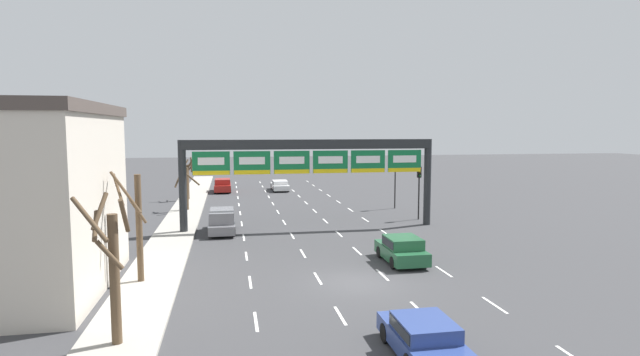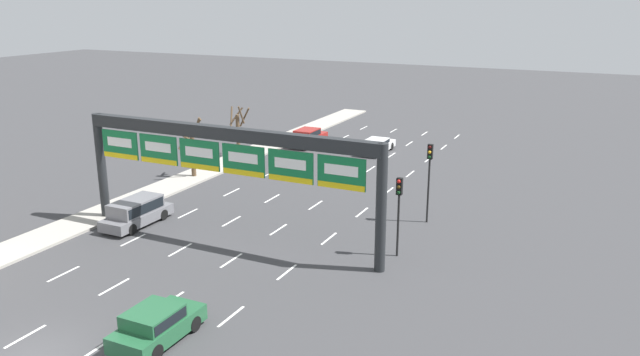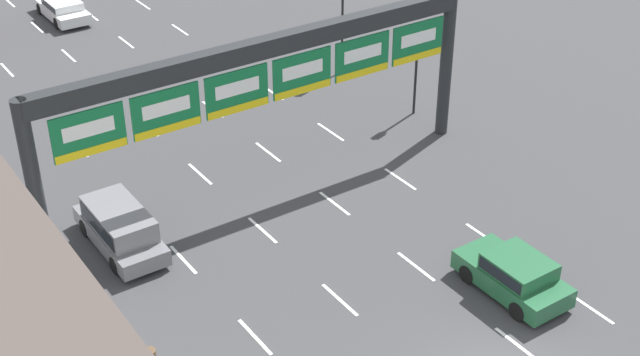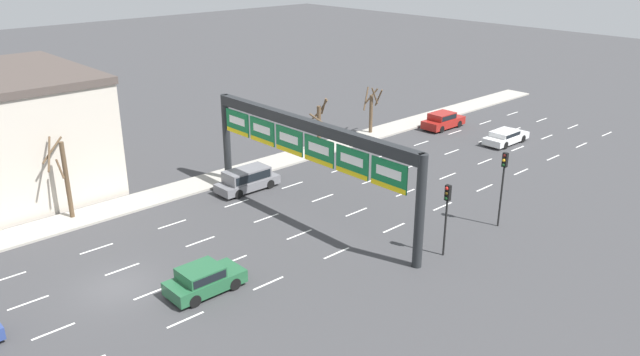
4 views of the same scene
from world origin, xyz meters
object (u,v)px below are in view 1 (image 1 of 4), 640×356
Objects in this scene: sign_gantry at (311,159)px; tree_bare_third at (187,184)px; car_blue at (423,336)px; tree_bare_second at (112,266)px; tree_bare_furthest at (187,177)px; car_green at (402,249)px; car_white at (280,185)px; car_red at (223,185)px; suv_grey at (222,220)px; tree_bare_closest at (137,222)px; traffic_light_near_gantry at (395,171)px; traffic_light_mid_block at (419,182)px.

tree_bare_third is at bearing 134.38° from sign_gantry.
car_blue is 10.43m from tree_bare_second.
sign_gantry is 19.72m from tree_bare_furthest.
tree_bare_second is at bearing -117.58° from sign_gantry.
car_green is at bearing -63.38° from tree_bare_furthest.
tree_bare_furthest reaches higher than car_white.
suv_grey is (0.19, -23.23, 0.08)m from car_red.
suv_grey is at bearing 71.89° from tree_bare_closest.
car_red is 0.87× the size of tree_bare_closest.
traffic_light_near_gantry is (15.78, -15.17, 2.65)m from car_red.
traffic_light_mid_block is at bearing -37.04° from tree_bare_furthest.
car_green is at bearing -107.79° from traffic_light_near_gantry.
traffic_light_mid_block is (9.05, 23.25, 2.40)m from car_blue.
tree_bare_closest is (-10.14, -11.56, -2.18)m from sign_gantry.
tree_bare_furthest is at bearing 116.62° from car_green.
sign_gantry is 15.53m from tree_bare_closest.
sign_gantry is at bearing 90.52° from car_blue.
car_green is 15.79m from tree_bare_second.
tree_bare_second reaches higher than suv_grey.
sign_gantry is at bearing 62.42° from tree_bare_second.
suv_grey is at bearing 79.81° from tree_bare_second.
tree_bare_closest reaches higher than car_blue.
sign_gantry is at bearing -59.04° from tree_bare_furthest.
tree_bare_closest is 1.17× the size of tree_bare_third.
sign_gantry reaches higher than tree_bare_second.
tree_bare_third reaches higher than car_green.
sign_gantry is 21.53m from car_blue.
traffic_light_mid_block is at bearing 47.66° from tree_bare_second.
tree_bare_furthest is (-3.45, -6.34, 1.57)m from car_red.
car_white is 1.04× the size of car_red.
car_green is 0.76× the size of tree_bare_closest.
tree_bare_second reaches higher than car_blue.
car_red is (-6.78, 44.14, 0.13)m from car_blue.
car_red reaches higher than car_white.
sign_gantry is 13.98m from tree_bare_third.
sign_gantry reaches higher than car_blue.
traffic_light_near_gantry is 1.12× the size of tree_bare_furthest.
suv_grey is at bearing -178.67° from sign_gantry.
car_green is at bearing -84.35° from car_white.
car_red is 41.87m from tree_bare_second.
traffic_light_near_gantry is 21.19m from tree_bare_furthest.
tree_bare_closest is at bearing -144.64° from traffic_light_mid_block.
car_blue is at bearing -81.26° from car_red.
tree_bare_closest is (-3.73, -11.41, 2.09)m from suv_grey.
tree_bare_furthest reaches higher than suv_grey.
car_white is at bearing 1.69° from car_red.
car_red is 34.66m from car_green.
tree_bare_closest reaches higher than traffic_light_near_gantry.
tree_bare_furthest is at bearing 89.81° from tree_bare_closest.
traffic_light_mid_block is at bearing -21.99° from tree_bare_third.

